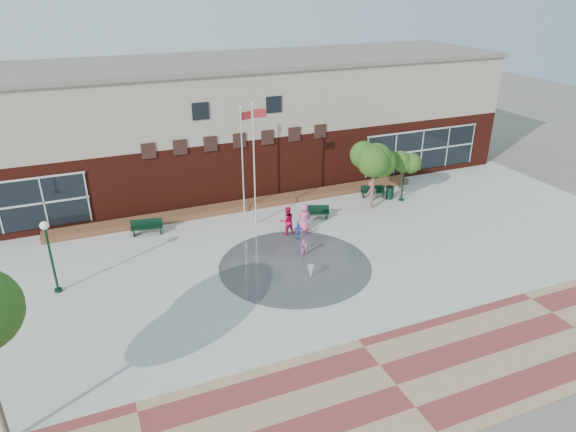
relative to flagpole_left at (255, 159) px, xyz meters
name	(u,v)px	position (x,y,z in m)	size (l,w,h in m)	color
ground	(319,293)	(0.16, -8.93, -4.38)	(120.00, 120.00, 0.00)	#666056
plaza_concrete	(288,257)	(0.16, -4.93, -4.38)	(46.00, 18.00, 0.01)	#A8A8A0
paver_band	(397,385)	(0.16, -15.93, -4.38)	(46.00, 6.00, 0.01)	brown
splash_pad	(295,266)	(0.16, -5.93, -4.38)	(8.40, 8.40, 0.01)	#383A3D
library_building	(219,122)	(0.16, 8.55, 0.26)	(44.40, 10.40, 9.20)	#4B150E
flower_bed	(246,208)	(0.16, 2.67, -4.38)	(26.00, 1.20, 0.40)	maroon
flagpole_left	(255,159)	(0.00, 0.00, 0.00)	(0.93, 0.15, 7.87)	white
flagpole_right	(243,156)	(-0.18, 1.83, -0.31)	(0.85, 0.37, 7.29)	white
lamp_left	(49,249)	(-11.93, -3.72, -1.94)	(0.42, 0.42, 3.93)	black
lamp_right	(404,172)	(10.84, -0.39, -2.20)	(0.37, 0.37, 3.51)	black
bench_left	(147,230)	(-6.77, 1.10, -4.07)	(1.99, 0.86, 0.97)	black
bench_mid	(316,215)	(3.88, -0.79, -4.09)	(1.83, 1.09, 0.89)	black
bench_right	(373,194)	(9.27, 0.93, -4.10)	(1.78, 1.11, 0.87)	black
trash_can	(390,193)	(10.26, 0.25, -3.90)	(0.57, 0.57, 0.94)	black
tree_mid	(375,156)	(8.16, -0.73, -0.60)	(3.07, 3.07, 5.19)	#4D4032
tree_small_right	(403,164)	(10.99, 0.04, -1.79)	(2.08, 2.08, 3.55)	#4D4032
water_jet_a	(311,279)	(0.39, -7.49, -4.38)	(0.38, 0.38, 0.74)	white
water_jet_b	(305,250)	(1.42, -4.55, -4.38)	(0.18, 0.18, 0.41)	white
child_splash	(303,249)	(0.98, -5.18, -3.86)	(0.38, 0.25, 1.05)	#D5407F
adult_red	(287,221)	(1.23, -2.24, -3.45)	(0.91, 0.71, 1.86)	#C30940
adult_pink	(304,218)	(2.40, -2.17, -3.47)	(0.89, 0.58, 1.82)	#DD578F
child_blue	(298,232)	(1.57, -3.16, -3.82)	(0.66, 0.28, 1.13)	#3254A6
person_bench	(371,191)	(8.77, 0.39, -3.64)	(0.96, 0.55, 1.49)	#C04A66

